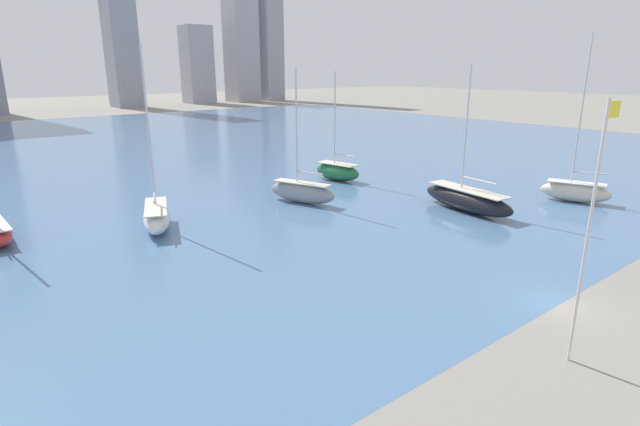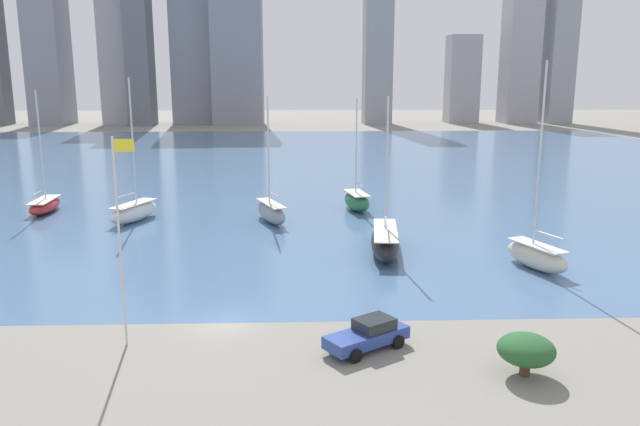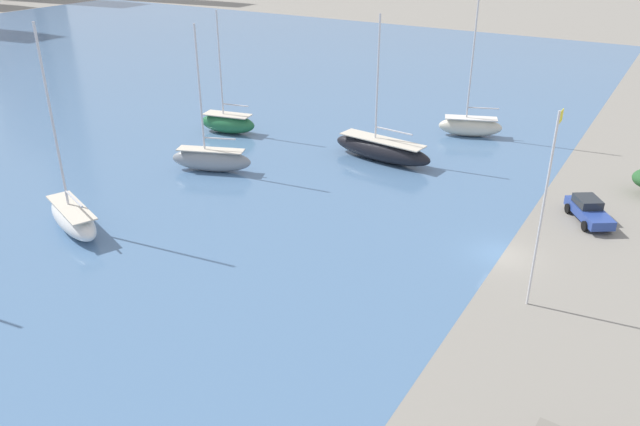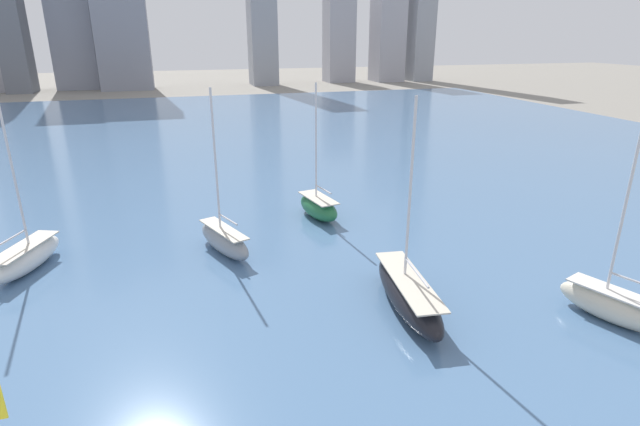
# 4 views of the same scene
# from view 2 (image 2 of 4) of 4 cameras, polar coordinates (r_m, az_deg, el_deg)

# --- Properties ---
(ground_plane) EXTENTS (500.00, 500.00, 0.00)m
(ground_plane) POSITION_cam_2_polar(r_m,az_deg,el_deg) (40.93, -8.88, -9.92)
(ground_plane) COLOR gray
(harbor_water) EXTENTS (180.00, 140.00, 0.00)m
(harbor_water) POSITION_cam_2_polar(r_m,az_deg,el_deg) (108.78, -4.54, 4.25)
(harbor_water) COLOR #4C7099
(harbor_water) RESTS_ON ground_plane
(flag_pole) EXTENTS (1.24, 0.14, 12.23)m
(flag_pole) POSITION_cam_2_polar(r_m,az_deg,el_deg) (37.03, -17.80, -2.01)
(flag_pole) COLOR silver
(flag_pole) RESTS_ON ground_plane
(yard_shrub) EXTENTS (3.01, 3.01, 2.26)m
(yard_shrub) POSITION_cam_2_polar(r_m,az_deg,el_deg) (35.06, 18.33, -11.79)
(yard_shrub) COLOR #4C3823
(yard_shrub) RESTS_ON ground_plane
(distant_city_skyline) EXTENTS (203.13, 16.86, 73.23)m
(distant_city_skyline) POSITION_cam_2_polar(r_m,az_deg,el_deg) (208.12, -8.72, 16.79)
(distant_city_skyline) COLOR #9E9EA8
(distant_city_skyline) RESTS_ON ground_plane
(sailboat_white) EXTENTS (4.86, 8.04, 15.30)m
(sailboat_white) POSITION_cam_2_polar(r_m,az_deg,el_deg) (70.26, -16.65, 0.15)
(sailboat_white) COLOR white
(sailboat_white) RESTS_ON harbor_water
(sailboat_gray) EXTENTS (4.36, 7.70, 13.37)m
(sailboat_gray) POSITION_cam_2_polar(r_m,az_deg,el_deg) (67.05, -4.49, 0.12)
(sailboat_gray) COLOR gray
(sailboat_gray) RESTS_ON harbor_water
(sailboat_black) EXTENTS (3.68, 10.78, 13.76)m
(sailboat_black) POSITION_cam_2_polar(r_m,az_deg,el_deg) (55.47, 5.98, -2.55)
(sailboat_black) COLOR black
(sailboat_black) RESTS_ON harbor_water
(sailboat_cream) EXTENTS (4.24, 6.97, 16.64)m
(sailboat_cream) POSITION_cam_2_polar(r_m,az_deg,el_deg) (53.83, 19.19, -3.63)
(sailboat_cream) COLOR beige
(sailboat_cream) RESTS_ON harbor_water
(sailboat_green) EXTENTS (3.57, 6.68, 12.96)m
(sailboat_green) POSITION_cam_2_polar(r_m,az_deg,el_deg) (73.02, 3.38, 1.13)
(sailboat_green) COLOR #236B3D
(sailboat_green) RESTS_ON harbor_water
(sailboat_red) EXTENTS (2.70, 7.45, 13.88)m
(sailboat_red) POSITION_cam_2_polar(r_m,az_deg,el_deg) (78.55, -23.87, 0.69)
(sailboat_red) COLOR #B72828
(sailboat_red) RESTS_ON harbor_water
(parked_pickup_blue) EXTENTS (5.27, 4.38, 1.77)m
(parked_pickup_blue) POSITION_cam_2_polar(r_m,az_deg,el_deg) (36.69, 4.45, -11.00)
(parked_pickup_blue) COLOR #284293
(parked_pickup_blue) RESTS_ON ground_plane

